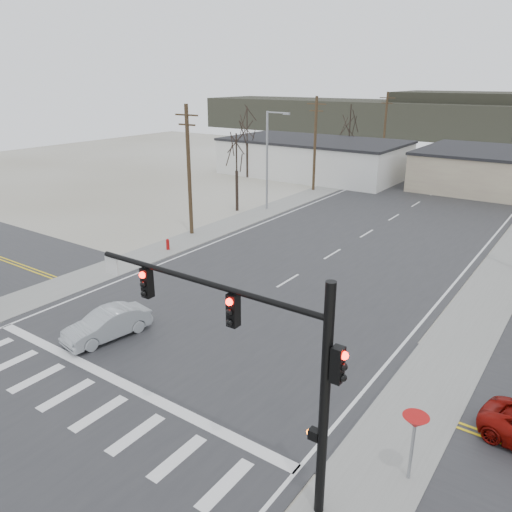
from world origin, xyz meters
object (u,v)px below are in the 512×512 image
(fire_hydrant, at_px, (168,244))
(sedan_crossing, at_px, (107,324))
(car_far_a, at_px, (454,168))
(traffic_signal_mast, at_px, (265,350))
(car_far_b, at_px, (436,153))

(fire_hydrant, distance_m, sedan_crossing, 12.97)
(fire_hydrant, height_order, car_far_a, car_far_a)
(fire_hydrant, relative_size, sedan_crossing, 0.21)
(traffic_signal_mast, bearing_deg, car_far_a, 99.22)
(car_far_b, bearing_deg, traffic_signal_mast, -63.89)
(fire_hydrant, bearing_deg, traffic_signal_mast, -38.13)
(traffic_signal_mast, bearing_deg, sedan_crossing, 164.09)
(car_far_a, bearing_deg, sedan_crossing, 73.10)
(traffic_signal_mast, distance_m, fire_hydrant, 23.39)
(traffic_signal_mast, xyz_separation_m, fire_hydrant, (-18.09, 14.20, -4.22))
(traffic_signal_mast, xyz_separation_m, sedan_crossing, (-11.24, 3.20, -3.93))
(car_far_a, bearing_deg, fire_hydrant, 63.60)
(traffic_signal_mast, distance_m, sedan_crossing, 12.33)
(sedan_crossing, height_order, car_far_a, car_far_a)
(car_far_a, height_order, car_far_b, car_far_b)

